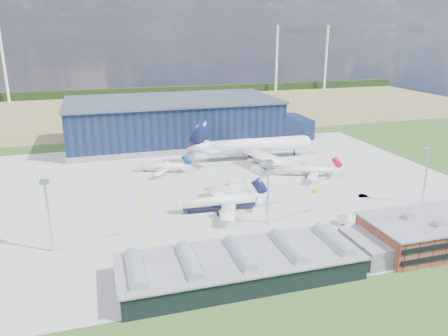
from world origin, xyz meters
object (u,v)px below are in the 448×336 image
light_mast_west (47,204)px  light_mast_center (268,182)px  light_mast_east (427,166)px  airliner_widebody (257,138)px  gse_van_c (404,224)px  airliner_regional (162,163)px  car_b (363,196)px  airliner_navy (219,196)px  gse_van_a (235,182)px  airstair (345,221)px  car_a (368,221)px  gse_tug_c (259,149)px  gse_tug_b (317,191)px  gse_cart_a (261,171)px  hangar (178,123)px  gse_tug_a (210,196)px  airliner_red (309,166)px  ops_building (438,231)px  gse_van_b (256,168)px

light_mast_west → light_mast_center: bearing=0.0°
light_mast_east → airliner_widebody: 86.56m
light_mast_center → gse_van_c: bearing=-20.0°
airliner_regional → car_b: airliner_regional is taller
light_mast_east → airliner_navy: light_mast_east is taller
gse_van_a → gse_van_c: gse_van_a is taller
light_mast_west → airliner_navy: (57.18, 15.80, -9.58)m
gse_van_c → airstair: 20.05m
airliner_navy → car_a: 53.87m
gse_tug_c → light_mast_east: bearing=-57.5°
gse_tug_b → car_b: size_ratio=0.77×
gse_van_a → light_mast_center: bearing=-173.1°
gse_cart_a → gse_van_c: (25.25, -69.63, 0.37)m
gse_van_c → airstair: airstair is taller
light_mast_east → airliner_navy: size_ratio=0.64×
gse_tug_c → hangar: bearing=153.6°
light_mast_east → light_mast_west: bearing=180.0°
gse_cart_a → gse_van_c: 74.06m
gse_tug_a → light_mast_center: bearing=-84.6°
gse_tug_b → airliner_red: bearing=73.3°
airliner_red → car_a: 52.65m
gse_tug_a → gse_tug_b: bearing=-27.1°
ops_building → car_a: 23.44m
gse_tug_a → car_b: size_ratio=0.99×
ops_building → gse_tug_c: bearing=95.8°
light_mast_center → gse_van_a: bearing=87.5°
airliner_navy → light_mast_east: bearing=172.0°
gse_tug_b → airstair: 31.94m
gse_tug_a → airstair: airstair is taller
airliner_red → gse_van_b: bearing=-15.8°
light_mast_west → car_a: light_mast_west is taller
light_mast_center → gse_van_a: size_ratio=4.04×
hangar → airliner_widebody: (32.55, -47.98, -0.54)m
light_mast_west → gse_cart_a: bearing=31.1°
hangar → gse_van_a: 85.04m
gse_tug_b → airliner_widebody: bearing=97.0°
light_mast_center → airliner_navy: light_mast_center is taller
light_mast_center → airstair: 30.17m
light_mast_east → gse_van_b: light_mast_east is taller
hangar → airliner_regional: hangar is taller
light_mast_center → airliner_widebody: (25.36, 76.83, -4.35)m
hangar → light_mast_west: bearing=-116.7°
gse_van_a → airstair: bearing=-145.4°
airliner_red → airliner_regional: 68.67m
airliner_widebody → car_b: 68.70m
gse_van_a → gse_van_c: 70.87m
gse_cart_a → gse_van_b: (-1.21, 3.69, 0.47)m
light_mast_west → car_b: 118.48m
airliner_widebody → gse_cart_a: airliner_widebody is taller
gse_tug_b → airstair: (-6.15, -31.33, 0.98)m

